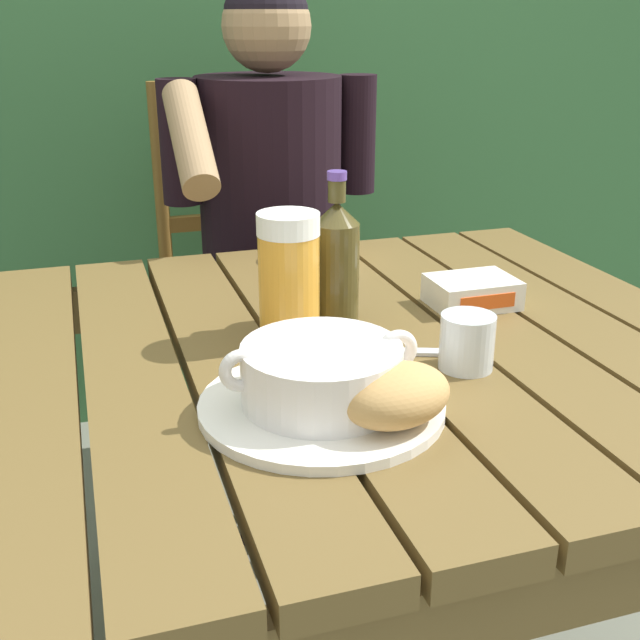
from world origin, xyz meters
The scene contains 13 objects.
dining_table centered at (0.00, 0.00, 0.64)m, with size 1.15×0.96×0.73m.
hedge_backdrop centered at (-0.14, 1.59, 1.03)m, with size 3.41×0.86×2.18m.
chair_near_diner centered at (0.12, 0.92, 0.48)m, with size 0.46×0.47×1.00m.
person_eating centered at (0.12, 0.72, 0.73)m, with size 0.48×0.47×1.24m.
serving_plate centered at (-0.06, -0.19, 0.74)m, with size 0.28×0.28×0.01m.
soup_bowl centered at (-0.06, -0.19, 0.78)m, with size 0.23×0.18×0.08m.
bread_roll centered at (0.00, -0.26, 0.78)m, with size 0.15×0.13×0.06m.
beer_glass centered at (-0.04, 0.03, 0.82)m, with size 0.09×0.09×0.18m.
beer_bottle centered at (0.05, 0.08, 0.82)m, with size 0.07×0.07×0.22m.
water_glass_small centered at (0.15, -0.13, 0.77)m, with size 0.07×0.07×0.07m.
butter_tub centered at (0.27, 0.07, 0.75)m, with size 0.13×0.10×0.04m.
table_knife centered at (0.09, -0.07, 0.74)m, with size 0.14×0.07×0.01m.
diner_bowl centered at (0.12, 0.38, 0.76)m, with size 0.13×0.13×0.06m.
Camera 1 is at (-0.30, -0.94, 1.15)m, focal length 43.76 mm.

